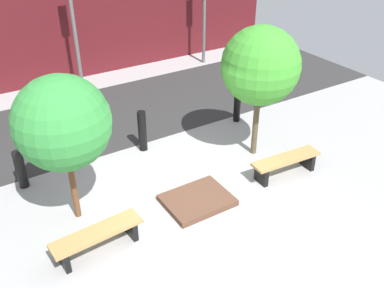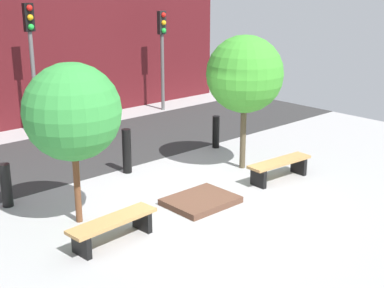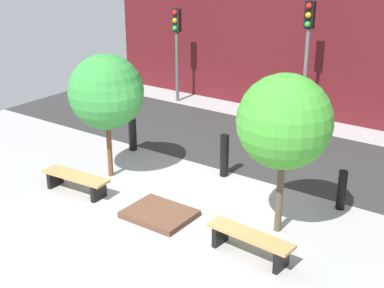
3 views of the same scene
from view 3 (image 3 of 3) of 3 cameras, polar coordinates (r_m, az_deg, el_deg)
ground_plane at (r=11.41m, az=-3.36°, el=-7.66°), size 18.00×18.00×0.00m
road_strip at (r=15.03m, az=7.95°, el=-0.44°), size 18.00×3.96×0.01m
building_facade at (r=17.54m, az=13.84°, el=9.88°), size 16.20×0.50×4.47m
bench_left at (r=12.53m, az=-12.28°, el=-3.75°), size 1.72×0.56×0.44m
bench_right at (r=9.97m, az=6.19°, el=-10.16°), size 1.72×0.54×0.46m
planter_bed at (r=11.35m, az=-3.49°, el=-7.45°), size 1.38×1.09×0.13m
tree_behind_left_bench at (r=12.65m, az=-9.15°, el=5.48°), size 1.77×1.77×3.02m
tree_behind_right_bench at (r=10.07m, az=9.83°, el=2.32°), size 1.81×1.81×3.21m
bollard_far_left at (r=14.72m, az=-6.36°, el=1.02°), size 0.22×0.22×0.90m
bollard_left at (r=13.03m, az=3.48°, el=-1.24°), size 0.21×0.21×1.07m
bollard_center at (r=11.92m, az=15.68°, el=-4.75°), size 0.19×0.19×0.89m
traffic_light_west at (r=18.76m, az=-1.65°, el=11.25°), size 0.28×0.27×3.24m
traffic_light_mid_west at (r=16.31m, az=12.21°, el=10.56°), size 0.28×0.27×3.80m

